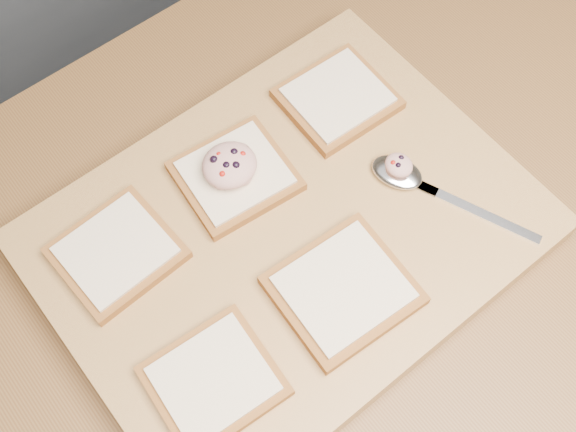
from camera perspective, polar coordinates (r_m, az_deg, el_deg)
name	(u,v)px	position (r m, az deg, el deg)	size (l,w,h in m)	color
ground	(346,379)	(1.69, 4.63, -12.70)	(4.00, 4.00, 0.00)	#515459
island_counter	(365,314)	(1.26, 6.13, -7.68)	(2.00, 0.80, 0.90)	slate
cutting_board	(288,236)	(0.79, 0.00, -1.58)	(0.51, 0.39, 0.04)	#AF8B4B
bread_far_left	(117,252)	(0.77, -13.38, -2.82)	(0.12, 0.11, 0.02)	brown
bread_far_center	(235,176)	(0.80, -4.19, 3.21)	(0.13, 0.12, 0.02)	brown
bread_far_right	(337,98)	(0.85, 3.93, 9.26)	(0.12, 0.11, 0.02)	brown
bread_near_left	(214,381)	(0.71, -5.89, -12.81)	(0.12, 0.11, 0.02)	brown
bread_near_center	(343,290)	(0.74, 4.38, -5.83)	(0.14, 0.13, 0.02)	brown
tuna_salad_dollop	(229,165)	(0.78, -4.65, 4.05)	(0.06, 0.06, 0.03)	#D9958B
spoon	(409,178)	(0.81, 9.52, 2.99)	(0.10, 0.19, 0.01)	silver
spoon_salad	(399,165)	(0.80, 8.75, 4.01)	(0.03, 0.03, 0.02)	#D9958B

